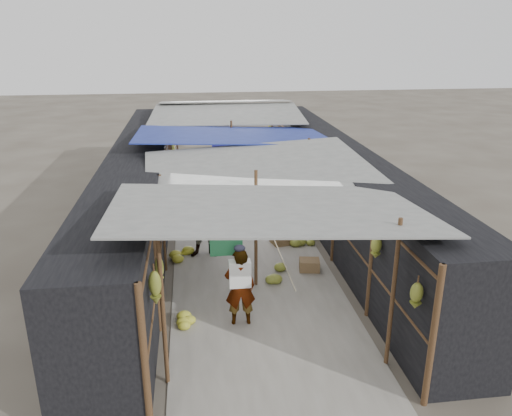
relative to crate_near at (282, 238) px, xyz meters
name	(u,v)px	position (x,y,z in m)	size (l,w,h in m)	color
ground	(280,372)	(-0.98, -5.15, -0.17)	(80.00, 80.00, 0.00)	#6B6356
aisle_slab	(240,226)	(-0.98, 1.35, -0.16)	(3.60, 16.00, 0.02)	#9E998E
stall_left	(140,192)	(-3.68, 1.35, 0.98)	(1.40, 15.00, 2.30)	black
stall_right	(334,184)	(1.72, 1.35, 0.98)	(1.40, 15.00, 2.30)	black
crate_near	(282,238)	(0.00, 0.00, 0.00)	(0.56, 0.45, 0.34)	#8D6647
crate_mid	(309,265)	(0.34, -1.62, -0.03)	(0.46, 0.37, 0.28)	#8D6647
crate_back	(209,218)	(-1.85, 1.76, -0.03)	(0.44, 0.36, 0.28)	#8D6647
black_basin	(253,184)	(-0.11, 5.24, -0.08)	(0.58, 0.58, 0.18)	black
vendor_elderly	(240,287)	(-1.47, -3.62, 0.61)	(0.57, 0.37, 1.55)	silver
shopper_blue	(206,225)	(-1.98, -0.54, 0.67)	(0.81, 0.63, 1.67)	#1D4492
vendor_seated	(270,198)	(0.04, 2.30, 0.33)	(0.64, 0.37, 1.00)	#504C45
market_canopy	(239,141)	(-0.95, 1.68, 2.24)	(5.62, 15.20, 2.77)	brown
hanging_bananas	(240,173)	(-1.00, 1.05, 1.49)	(3.96, 13.77, 0.79)	olive
floor_bananas	(247,228)	(-0.84, 0.85, -0.01)	(3.87, 10.33, 0.36)	gold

